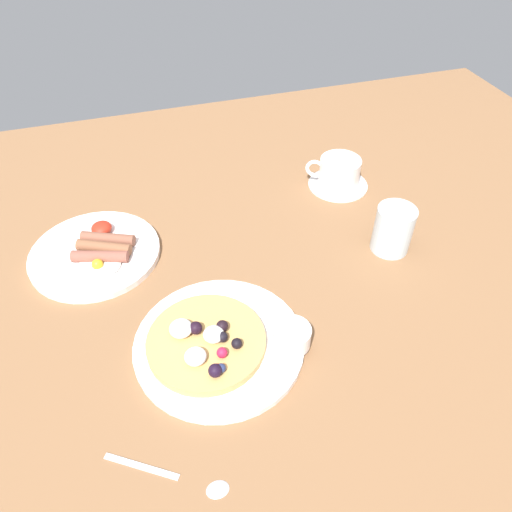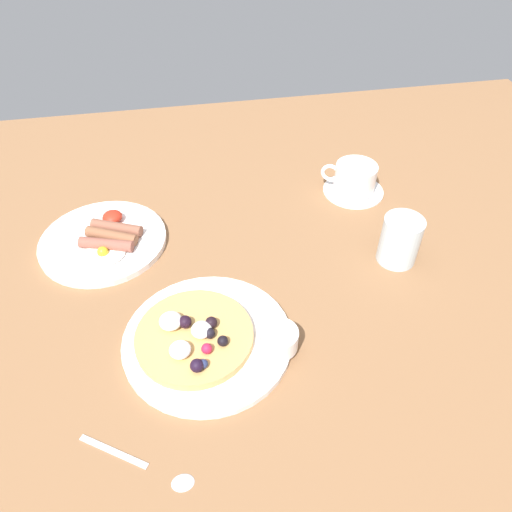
{
  "view_description": "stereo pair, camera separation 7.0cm",
  "coord_description": "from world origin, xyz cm",
  "px_view_note": "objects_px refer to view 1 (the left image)",
  "views": [
    {
      "loc": [
        -15.24,
        -55.43,
        60.24
      ],
      "look_at": [
        2.38,
        1.67,
        4.0
      ],
      "focal_mm": 33.87,
      "sensor_mm": 36.0,
      "label": 1
    },
    {
      "loc": [
        -8.43,
        -57.1,
        60.24
      ],
      "look_at": [
        2.38,
        1.67,
        4.0
      ],
      "focal_mm": 33.87,
      "sensor_mm": 36.0,
      "label": 2
    }
  ],
  "objects_px": {
    "water_glass": "(393,229)",
    "pancake_plate": "(219,344)",
    "breakfast_plate": "(95,254)",
    "teaspoon": "(187,480)",
    "coffee_cup": "(339,171)",
    "syrup_ramekin": "(292,336)",
    "coffee_saucer": "(338,184)"
  },
  "relations": [
    {
      "from": "water_glass",
      "to": "pancake_plate",
      "type": "bearing_deg",
      "value": -160.73
    },
    {
      "from": "breakfast_plate",
      "to": "pancake_plate",
      "type": "bearing_deg",
      "value": -57.36
    },
    {
      "from": "coffee_saucer",
      "to": "coffee_cup",
      "type": "distance_m",
      "value": 0.03
    },
    {
      "from": "teaspoon",
      "to": "water_glass",
      "type": "height_order",
      "value": "water_glass"
    },
    {
      "from": "pancake_plate",
      "to": "syrup_ramekin",
      "type": "relative_size",
      "value": 4.54
    },
    {
      "from": "breakfast_plate",
      "to": "teaspoon",
      "type": "relative_size",
      "value": 1.63
    },
    {
      "from": "teaspoon",
      "to": "coffee_cup",
      "type": "bearing_deg",
      "value": 50.29
    },
    {
      "from": "syrup_ramekin",
      "to": "coffee_saucer",
      "type": "distance_m",
      "value": 0.44
    },
    {
      "from": "syrup_ramekin",
      "to": "coffee_saucer",
      "type": "height_order",
      "value": "syrup_ramekin"
    },
    {
      "from": "syrup_ramekin",
      "to": "water_glass",
      "type": "xyz_separation_m",
      "value": [
        0.25,
        0.16,
        0.02
      ]
    },
    {
      "from": "pancake_plate",
      "to": "breakfast_plate",
      "type": "distance_m",
      "value": 0.31
    },
    {
      "from": "breakfast_plate",
      "to": "coffee_saucer",
      "type": "distance_m",
      "value": 0.52
    },
    {
      "from": "breakfast_plate",
      "to": "coffee_cup",
      "type": "distance_m",
      "value": 0.52
    },
    {
      "from": "pancake_plate",
      "to": "breakfast_plate",
      "type": "bearing_deg",
      "value": 122.64
    },
    {
      "from": "syrup_ramekin",
      "to": "coffee_cup",
      "type": "xyz_separation_m",
      "value": [
        0.24,
        0.37,
        0.01
      ]
    },
    {
      "from": "syrup_ramekin",
      "to": "teaspoon",
      "type": "xyz_separation_m",
      "value": [
        -0.19,
        -0.15,
        -0.03
      ]
    },
    {
      "from": "breakfast_plate",
      "to": "coffee_cup",
      "type": "bearing_deg",
      "value": 8.37
    },
    {
      "from": "syrup_ramekin",
      "to": "breakfast_plate",
      "type": "distance_m",
      "value": 0.4
    },
    {
      "from": "water_glass",
      "to": "teaspoon",
      "type": "bearing_deg",
      "value": -145.13
    },
    {
      "from": "teaspoon",
      "to": "water_glass",
      "type": "bearing_deg",
      "value": 34.87
    },
    {
      "from": "syrup_ramekin",
      "to": "coffee_cup",
      "type": "relative_size",
      "value": 0.52
    },
    {
      "from": "coffee_saucer",
      "to": "teaspoon",
      "type": "xyz_separation_m",
      "value": [
        -0.43,
        -0.52,
        -0.0
      ]
    },
    {
      "from": "water_glass",
      "to": "coffee_cup",
      "type": "bearing_deg",
      "value": 92.49
    },
    {
      "from": "coffee_cup",
      "to": "water_glass",
      "type": "bearing_deg",
      "value": -87.51
    },
    {
      "from": "teaspoon",
      "to": "coffee_saucer",
      "type": "bearing_deg",
      "value": 50.17
    },
    {
      "from": "coffee_cup",
      "to": "breakfast_plate",
      "type": "bearing_deg",
      "value": -171.63
    },
    {
      "from": "breakfast_plate",
      "to": "syrup_ramekin",
      "type": "bearing_deg",
      "value": -47.59
    },
    {
      "from": "pancake_plate",
      "to": "syrup_ramekin",
      "type": "height_order",
      "value": "syrup_ramekin"
    },
    {
      "from": "pancake_plate",
      "to": "coffee_cup",
      "type": "relative_size",
      "value": 2.34
    },
    {
      "from": "syrup_ramekin",
      "to": "coffee_saucer",
      "type": "xyz_separation_m",
      "value": [
        0.24,
        0.37,
        -0.02
      ]
    },
    {
      "from": "teaspoon",
      "to": "syrup_ramekin",
      "type": "bearing_deg",
      "value": 38.09
    },
    {
      "from": "coffee_saucer",
      "to": "coffee_cup",
      "type": "height_order",
      "value": "coffee_cup"
    }
  ]
}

